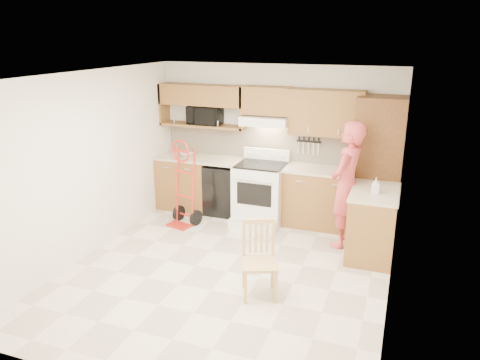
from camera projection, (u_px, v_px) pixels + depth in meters
The scene contains 28 objects.
floor at pixel (227, 272), 6.03m from camera, with size 4.00×4.50×0.02m, color beige.
ceiling at pixel (225, 74), 5.27m from camera, with size 4.00×4.50×0.02m, color white.
wall_back at pixel (277, 141), 7.67m from camera, with size 4.00×0.02×2.50m, color white.
wall_front at pixel (119, 261), 3.62m from camera, with size 4.00×0.02×2.50m, color white.
wall_left at pixel (89, 165), 6.31m from camera, with size 0.02×4.50×2.50m, color white.
wall_right at pixel (399, 199), 4.99m from camera, with size 0.02×4.50×2.50m, color white.
backsplash at pixel (276, 145), 7.66m from camera, with size 3.92×0.03×0.55m, color beige.
lower_cab_left at pixel (186, 183), 8.14m from camera, with size 0.90×0.60×0.90m, color olive.
dishwasher at pixel (225, 189), 7.90m from camera, with size 0.60×0.60×0.85m, color black.
lower_cab_right at pixel (320, 199), 7.36m from camera, with size 1.14×0.60×0.90m, color olive.
countertop_left at pixel (200, 158), 7.90m from camera, with size 1.50×0.63×0.04m, color beige.
countertop_right at pixel (322, 170), 7.22m from camera, with size 1.14×0.63×0.04m, color beige.
cab_return_right at pixel (372, 225), 6.36m from camera, with size 0.60×1.00×0.90m, color olive.
countertop_return at pixel (375, 192), 6.22m from camera, with size 0.63×1.00×0.04m, color beige.
pantry_tall at pixel (377, 167), 6.91m from camera, with size 0.70×0.60×2.10m, color brown.
upper_cab_left at pixel (202, 95), 7.70m from camera, with size 1.50×0.33×0.34m, color olive.
upper_shelf_mw at pixel (203, 125), 7.86m from camera, with size 1.50×0.33×0.04m, color olive.
upper_cab_center at pixel (267, 101), 7.35m from camera, with size 0.76×0.33×0.44m, color olive.
upper_cab_right at pixel (327, 113), 7.08m from camera, with size 1.14×0.33×0.70m, color olive.
range_hood at pixel (266, 121), 7.38m from camera, with size 0.76×0.46×0.14m, color white.
knife_strip at pixel (309, 145), 7.44m from camera, with size 0.40×0.05×0.29m, color black, non-canonical shape.
microwave at pixel (205, 115), 7.79m from camera, with size 0.56×0.38×0.31m, color black.
range at pixel (259, 189), 7.45m from camera, with size 0.78×1.03×1.15m, color white, non-canonical shape.
person at pixel (346, 185), 6.53m from camera, with size 0.66×0.44×1.82m, color #C64346.
hand_truck at pixel (182, 187), 7.32m from camera, with size 0.50×0.46×1.26m, color red, non-canonical shape.
dining_chair at pixel (260, 261), 5.35m from camera, with size 0.40×0.44×0.89m, color tan, non-canonical shape.
soap_bottle at pixel (376, 185), 6.09m from camera, with size 0.09×0.10×0.21m, color white.
bowl at pixel (187, 155), 7.97m from camera, with size 0.22×0.22×0.05m, color white.
Camera 1 is at (2.01, -5.00, 2.95)m, focal length 34.70 mm.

